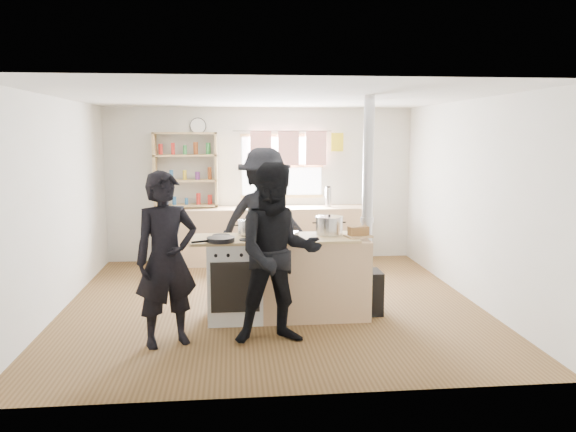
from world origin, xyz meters
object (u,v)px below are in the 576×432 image
Objects in this scene: stockpot_counter at (329,225)px; bread_board at (358,233)px; stockpot_stove at (248,227)px; person_near_right at (278,254)px; cooking_island at (288,277)px; person_far at (264,222)px; skillet_greens at (221,239)px; flue_heater at (366,259)px; roast_tray at (281,234)px; person_near_left at (166,259)px; thermos at (328,197)px.

bread_board is (0.30, -0.20, -0.05)m from stockpot_counter.
stockpot_stove is 0.13× the size of person_near_right.
person_far is (-0.21, 0.93, 0.48)m from cooking_island.
person_near_right reaches higher than skillet_greens.
cooking_island is at bearing -176.82° from flue_heater.
roast_tray is 0.99m from person_far.
roast_tray is at bearing 120.83° from person_far.
stockpot_counter is at bearing 14.63° from roast_tray.
roast_tray is 1.30× the size of bread_board.
roast_tray is at bearing -174.58° from flue_heater.
roast_tray is 0.24× the size of person_near_left.
flue_heater is 1.46m from person_far.
stockpot_counter reaches higher than skillet_greens.
person_near_right is (-0.96, -0.67, -0.08)m from bread_board.
cooking_island is 0.51m from roast_tray.
flue_heater is at bearing 47.06° from bread_board.
person_far is (-1.13, 0.88, 0.30)m from flue_heater.
person_near_left is at bearing -132.93° from stockpot_stove.
person_near_right reaches higher than stockpot_stove.
skillet_greens is at bearing -165.05° from roast_tray.
roast_tray is at bearing 6.15° from person_near_left.
thermos is at bearing 60.73° from skillet_greens.
bread_board is 0.38m from flue_heater.
cooking_island is 0.92m from skillet_greens.
flue_heater is (0.43, -0.05, -0.39)m from stockpot_counter.
flue_heater is at bearing -90.34° from thermos.
person_far is at bearing 97.33° from roast_tray.
thermos is at bearing 87.02° from bread_board.
skillet_greens is 1.24× the size of bread_board.
cooking_island is 1.07m from person_far.
stockpot_stove is at bearing 149.20° from roast_tray.
person_near_left is (-2.04, -0.62, -0.12)m from bread_board.
person_near_right is at bearing -127.49° from stockpot_counter.
cooking_island is at bearing 72.00° from person_near_right.
cooking_island is 0.94m from flue_heater.
cooking_island is 6.24× the size of stockpot_counter.
roast_tray is at bearing -109.86° from thermos.
bread_board is 0.18× the size of person_near_left.
stockpot_counter is 0.36m from bread_board.
thermos is 2.75m from flue_heater.
stockpot_counter is 0.18× the size of person_near_right.
skillet_greens is 1.53m from bread_board.
person_near_left reaches higher than stockpot_counter.
person_near_left is at bearing 172.61° from person_near_right.
thermos reaches higher than bread_board.
stockpot_stove is (-0.44, 0.17, 0.55)m from cooking_island.
person_near_left reaches higher than stockpot_stove.
skillet_greens is 1.62× the size of stockpot_stove.
stockpot_counter is 0.58m from flue_heater.
stockpot_stove is (0.30, 0.39, 0.06)m from skillet_greens.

